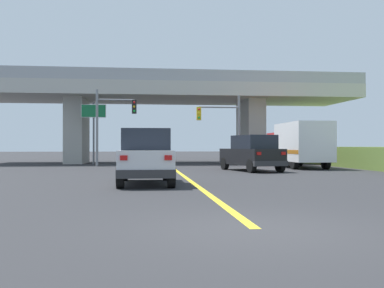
{
  "coord_description": "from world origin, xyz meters",
  "views": [
    {
      "loc": [
        -1.89,
        -7.27,
        1.4
      ],
      "look_at": [
        0.7,
        16.08,
        1.52
      ],
      "focal_mm": 41.23,
      "sensor_mm": 36.0,
      "label": 1
    }
  ],
  "objects_px": {
    "suv_crossing": "(252,153)",
    "box_truck": "(299,144)",
    "sedan_oncoming": "(156,150)",
    "highway_sign": "(94,118)",
    "suv_lead": "(146,157)",
    "semi_truck_distant": "(146,144)",
    "traffic_signal_nearside": "(224,122)",
    "traffic_signal_farside": "(111,118)"
  },
  "relations": [
    {
      "from": "suv_crossing",
      "to": "box_truck",
      "type": "relative_size",
      "value": 0.72
    },
    {
      "from": "sedan_oncoming",
      "to": "highway_sign",
      "type": "distance_m",
      "value": 10.68
    },
    {
      "from": "suv_lead",
      "to": "semi_truck_distant",
      "type": "relative_size",
      "value": 0.64
    },
    {
      "from": "box_truck",
      "to": "highway_sign",
      "type": "distance_m",
      "value": 15.33
    },
    {
      "from": "box_truck",
      "to": "semi_truck_distant",
      "type": "bearing_deg",
      "value": 109.38
    },
    {
      "from": "traffic_signal_nearside",
      "to": "highway_sign",
      "type": "relative_size",
      "value": 1.08
    },
    {
      "from": "suv_crossing",
      "to": "traffic_signal_farside",
      "type": "relative_size",
      "value": 0.92
    },
    {
      "from": "suv_lead",
      "to": "traffic_signal_nearside",
      "type": "relative_size",
      "value": 0.86
    },
    {
      "from": "suv_crossing",
      "to": "traffic_signal_nearside",
      "type": "relative_size",
      "value": 0.96
    },
    {
      "from": "traffic_signal_nearside",
      "to": "highway_sign",
      "type": "height_order",
      "value": "traffic_signal_nearside"
    },
    {
      "from": "suv_lead",
      "to": "semi_truck_distant",
      "type": "height_order",
      "value": "semi_truck_distant"
    },
    {
      "from": "sedan_oncoming",
      "to": "semi_truck_distant",
      "type": "bearing_deg",
      "value": 93.75
    },
    {
      "from": "sedan_oncoming",
      "to": "traffic_signal_farside",
      "type": "relative_size",
      "value": 0.83
    },
    {
      "from": "suv_crossing",
      "to": "traffic_signal_nearside",
      "type": "xyz_separation_m",
      "value": [
        -0.25,
        7.32,
        2.16
      ]
    },
    {
      "from": "suv_lead",
      "to": "box_truck",
      "type": "bearing_deg",
      "value": 48.9
    },
    {
      "from": "traffic_signal_farside",
      "to": "traffic_signal_nearside",
      "type": "bearing_deg",
      "value": 3.95
    },
    {
      "from": "suv_crossing",
      "to": "sedan_oncoming",
      "type": "distance_m",
      "value": 19.4
    },
    {
      "from": "traffic_signal_farside",
      "to": "sedan_oncoming",
      "type": "bearing_deg",
      "value": 73.94
    },
    {
      "from": "suv_crossing",
      "to": "sedan_oncoming",
      "type": "relative_size",
      "value": 1.11
    },
    {
      "from": "box_truck",
      "to": "sedan_oncoming",
      "type": "relative_size",
      "value": 1.54
    },
    {
      "from": "sedan_oncoming",
      "to": "traffic_signal_nearside",
      "type": "xyz_separation_m",
      "value": [
        4.67,
        -11.44,
        2.17
      ]
    },
    {
      "from": "suv_lead",
      "to": "sedan_oncoming",
      "type": "xyz_separation_m",
      "value": [
        1.1,
        26.81,
        -0.0
      ]
    },
    {
      "from": "traffic_signal_farside",
      "to": "semi_truck_distant",
      "type": "relative_size",
      "value": 0.77
    },
    {
      "from": "highway_sign",
      "to": "semi_truck_distant",
      "type": "relative_size",
      "value": 0.68
    },
    {
      "from": "box_truck",
      "to": "traffic_signal_farside",
      "type": "height_order",
      "value": "traffic_signal_farside"
    },
    {
      "from": "box_truck",
      "to": "semi_truck_distant",
      "type": "relative_size",
      "value": 0.98
    },
    {
      "from": "suv_lead",
      "to": "semi_truck_distant",
      "type": "bearing_deg",
      "value": 89.57
    },
    {
      "from": "traffic_signal_farside",
      "to": "highway_sign",
      "type": "xyz_separation_m",
      "value": [
        -1.49,
        2.89,
        0.18
      ]
    },
    {
      "from": "box_truck",
      "to": "highway_sign",
      "type": "relative_size",
      "value": 1.44
    },
    {
      "from": "highway_sign",
      "to": "traffic_signal_farside",
      "type": "bearing_deg",
      "value": -62.71
    },
    {
      "from": "traffic_signal_nearside",
      "to": "suv_lead",
      "type": "bearing_deg",
      "value": -110.59
    },
    {
      "from": "traffic_signal_farside",
      "to": "semi_truck_distant",
      "type": "xyz_separation_m",
      "value": [
        2.65,
        24.35,
        -1.73
      ]
    },
    {
      "from": "traffic_signal_nearside",
      "to": "highway_sign",
      "type": "bearing_deg",
      "value": 166.4
    },
    {
      "from": "box_truck",
      "to": "suv_crossing",
      "type": "bearing_deg",
      "value": -139.27
    },
    {
      "from": "suv_lead",
      "to": "traffic_signal_farside",
      "type": "bearing_deg",
      "value": 99.03
    },
    {
      "from": "sedan_oncoming",
      "to": "semi_truck_distant",
      "type": "xyz_separation_m",
      "value": [
        -0.81,
        12.35,
        0.64
      ]
    },
    {
      "from": "highway_sign",
      "to": "semi_truck_distant",
      "type": "height_order",
      "value": "highway_sign"
    },
    {
      "from": "semi_truck_distant",
      "to": "sedan_oncoming",
      "type": "bearing_deg",
      "value": -86.25
    },
    {
      "from": "sedan_oncoming",
      "to": "highway_sign",
      "type": "height_order",
      "value": "highway_sign"
    },
    {
      "from": "suv_crossing",
      "to": "box_truck",
      "type": "xyz_separation_m",
      "value": [
        4.0,
        3.45,
        0.53
      ]
    },
    {
      "from": "suv_crossing",
      "to": "traffic_signal_farside",
      "type": "distance_m",
      "value": 11.02
    },
    {
      "from": "sedan_oncoming",
      "to": "traffic_signal_nearside",
      "type": "bearing_deg",
      "value": -67.79
    }
  ]
}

